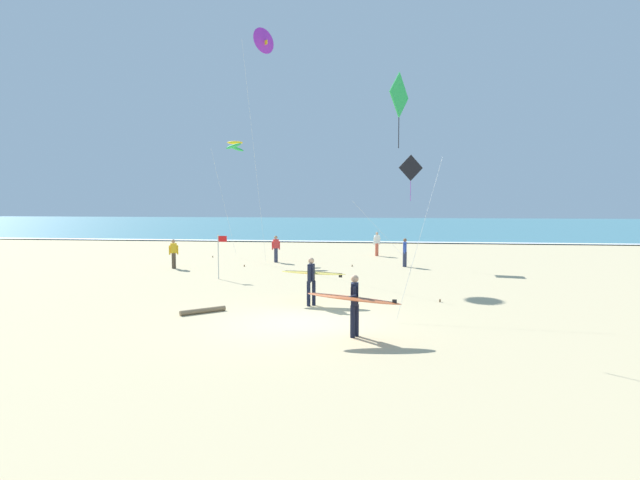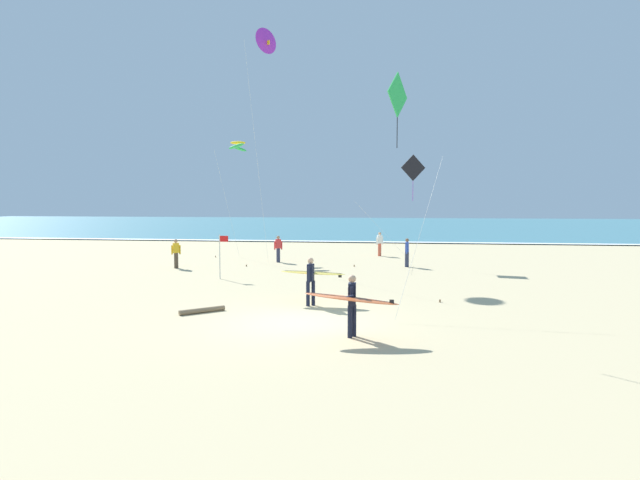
# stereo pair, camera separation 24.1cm
# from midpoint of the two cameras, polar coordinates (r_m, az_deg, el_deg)

# --- Properties ---
(ground_plane) EXTENTS (160.00, 160.00, 0.00)m
(ground_plane) POSITION_cam_midpoint_polar(r_m,az_deg,el_deg) (16.02, -2.76, -9.05)
(ground_plane) COLOR #CCB789
(ocean_water) EXTENTS (160.00, 60.00, 0.08)m
(ocean_water) POSITION_cam_midpoint_polar(r_m,az_deg,el_deg) (75.14, 4.86, 1.61)
(ocean_water) COLOR teal
(ocean_water) RESTS_ON ground
(shoreline_foam) EXTENTS (160.00, 1.15, 0.01)m
(shoreline_foam) POSITION_cam_midpoint_polar(r_m,az_deg,el_deg) (45.52, 3.55, -0.17)
(shoreline_foam) COLOR white
(shoreline_foam) RESTS_ON ocean_water
(surfer_lead) EXTENTS (2.38, 1.00, 1.71)m
(surfer_lead) POSITION_cam_midpoint_polar(r_m,az_deg,el_deg) (18.53, -1.23, -3.89)
(surfer_lead) COLOR black
(surfer_lead) RESTS_ON ground
(surfer_trailing) EXTENTS (2.52, 0.95, 1.71)m
(surfer_trailing) POSITION_cam_midpoint_polar(r_m,az_deg,el_deg) (14.07, 3.30, -6.57)
(surfer_trailing) COLOR black
(surfer_trailing) RESTS_ON ground
(kite_diamond_emerald_near) EXTENTS (1.99, 4.08, 7.45)m
(kite_diamond_emerald_near) POSITION_cam_midpoint_polar(r_m,az_deg,el_deg) (16.09, 8.33, 14.62)
(kite_diamond_emerald_near) COLOR green
(kite_diamond_emerald_near) RESTS_ON ground
(kite_diamond_charcoal_mid) EXTENTS (3.95, 1.65, 6.28)m
(kite_diamond_charcoal_mid) POSITION_cam_midpoint_polar(r_m,az_deg,el_deg) (30.27, 9.55, 7.53)
(kite_diamond_charcoal_mid) COLOR black
(kite_diamond_charcoal_mid) RESTS_ON ground
(kite_delta_violet_far) EXTENTS (1.56, 1.96, 13.39)m
(kite_delta_violet_far) POSITION_cam_midpoint_polar(r_m,az_deg,el_deg) (31.49, -6.35, 20.77)
(kite_delta_violet_far) COLOR purple
(kite_delta_violet_far) RESTS_ON ground
(kite_arc_golden_high) EXTENTS (2.21, 2.25, 7.45)m
(kite_arc_golden_high) POSITION_cam_midpoint_polar(r_m,az_deg,el_deg) (34.24, -9.47, 10.09)
(kite_arc_golden_high) COLOR green
(kite_arc_golden_high) RESTS_ON ground
(bystander_red_top) EXTENTS (0.46, 0.30, 1.59)m
(bystander_red_top) POSITION_cam_midpoint_polar(r_m,az_deg,el_deg) (31.14, -5.06, -0.96)
(bystander_red_top) COLOR #2D334C
(bystander_red_top) RESTS_ON ground
(bystander_yellow_top) EXTENTS (0.44, 0.32, 1.59)m
(bystander_yellow_top) POSITION_cam_midpoint_polar(r_m,az_deg,el_deg) (29.40, -15.91, -1.43)
(bystander_yellow_top) COLOR #4C3D2D
(bystander_yellow_top) RESTS_ON ground
(bystander_blue_top) EXTENTS (0.22, 0.50, 1.59)m
(bystander_blue_top) POSITION_cam_midpoint_polar(r_m,az_deg,el_deg) (29.34, 9.01, -1.33)
(bystander_blue_top) COLOR #2D334C
(bystander_blue_top) RESTS_ON ground
(bystander_white_top) EXTENTS (0.45, 0.31, 1.59)m
(bystander_white_top) POSITION_cam_midpoint_polar(r_m,az_deg,el_deg) (34.75, 6.03, -0.41)
(bystander_white_top) COLOR #D8593F
(bystander_white_top) RESTS_ON ground
(lifeguard_flag) EXTENTS (0.45, 0.05, 2.10)m
(lifeguard_flag) POSITION_cam_midpoint_polar(r_m,az_deg,el_deg) (24.93, -11.20, -1.33)
(lifeguard_flag) COLOR silver
(lifeguard_flag) RESTS_ON ground
(driftwood_log) EXTENTS (1.28, 1.13, 0.17)m
(driftwood_log) POSITION_cam_midpoint_polar(r_m,az_deg,el_deg) (17.78, -13.04, -7.52)
(driftwood_log) COLOR #846B4C
(driftwood_log) RESTS_ON ground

